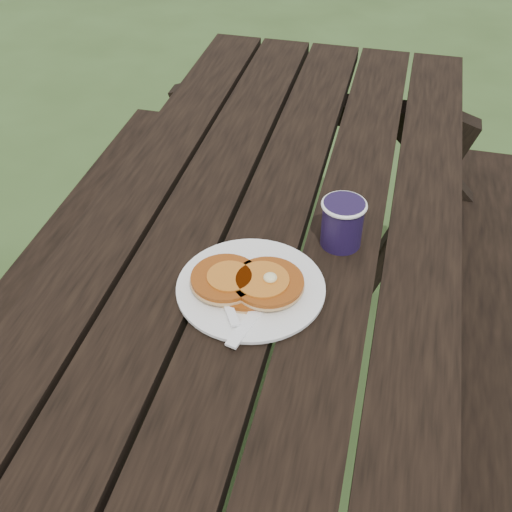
% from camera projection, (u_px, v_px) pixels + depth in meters
% --- Properties ---
extents(ground, '(60.00, 60.00, 0.00)m').
position_uv_depth(ground, '(266.00, 436.00, 1.77)').
color(ground, '#31471E').
rests_on(ground, ground).
extents(picnic_table, '(1.36, 1.80, 0.75)m').
position_uv_depth(picnic_table, '(267.00, 348.00, 1.53)').
color(picnic_table, black).
rests_on(picnic_table, ground).
extents(plate, '(0.32, 0.32, 0.01)m').
position_uv_depth(plate, '(251.00, 288.00, 1.13)').
color(plate, white).
rests_on(plate, picnic_table).
extents(pancake_stack, '(0.20, 0.13, 0.04)m').
position_uv_depth(pancake_stack, '(248.00, 282.00, 1.11)').
color(pancake_stack, '#9A4611').
rests_on(pancake_stack, plate).
extents(knife, '(0.06, 0.18, 0.00)m').
position_uv_depth(knife, '(257.00, 311.00, 1.07)').
color(knife, white).
rests_on(knife, plate).
extents(fork, '(0.11, 0.15, 0.01)m').
position_uv_depth(fork, '(227.00, 303.00, 1.08)').
color(fork, white).
rests_on(fork, plate).
extents(coffee_cup, '(0.09, 0.09, 0.09)m').
position_uv_depth(coffee_cup, '(343.00, 221.00, 1.19)').
color(coffee_cup, black).
rests_on(coffee_cup, picnic_table).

